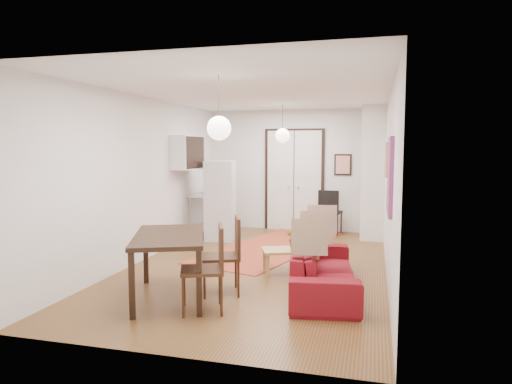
% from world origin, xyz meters
% --- Properties ---
extents(floor, '(7.00, 7.00, 0.00)m').
position_xyz_m(floor, '(0.00, 0.00, 0.00)').
color(floor, brown).
rests_on(floor, ground).
extents(ceiling, '(4.20, 7.00, 0.02)m').
position_xyz_m(ceiling, '(0.00, 0.00, 2.90)').
color(ceiling, white).
rests_on(ceiling, wall_back).
extents(wall_back, '(4.20, 0.02, 2.90)m').
position_xyz_m(wall_back, '(0.00, 3.50, 1.45)').
color(wall_back, silver).
rests_on(wall_back, floor).
extents(wall_front, '(4.20, 0.02, 2.90)m').
position_xyz_m(wall_front, '(0.00, -3.50, 1.45)').
color(wall_front, silver).
rests_on(wall_front, floor).
extents(wall_left, '(0.02, 7.00, 2.90)m').
position_xyz_m(wall_left, '(-2.10, 0.00, 1.45)').
color(wall_left, silver).
rests_on(wall_left, floor).
extents(wall_right, '(0.02, 7.00, 2.90)m').
position_xyz_m(wall_right, '(2.10, 0.00, 1.45)').
color(wall_right, silver).
rests_on(wall_right, floor).
extents(double_doors, '(1.44, 0.06, 2.50)m').
position_xyz_m(double_doors, '(0.00, 3.46, 1.20)').
color(double_doors, silver).
rests_on(double_doors, wall_back).
extents(stub_partition, '(0.50, 0.10, 2.90)m').
position_xyz_m(stub_partition, '(1.85, 2.55, 1.45)').
color(stub_partition, silver).
rests_on(stub_partition, floor).
extents(wall_cabinet, '(0.35, 1.00, 0.70)m').
position_xyz_m(wall_cabinet, '(-1.92, 1.50, 1.90)').
color(wall_cabinet, white).
rests_on(wall_cabinet, wall_left).
extents(painting_popart, '(0.05, 1.00, 1.00)m').
position_xyz_m(painting_popart, '(2.08, -1.25, 1.65)').
color(painting_popart, red).
rests_on(painting_popart, wall_right).
extents(painting_abstract, '(0.05, 0.50, 0.60)m').
position_xyz_m(painting_abstract, '(2.08, 0.80, 1.80)').
color(painting_abstract, beige).
rests_on(painting_abstract, wall_right).
extents(poster_back, '(0.40, 0.03, 0.50)m').
position_xyz_m(poster_back, '(1.15, 3.47, 1.60)').
color(poster_back, red).
rests_on(poster_back, wall_back).
extents(print_left, '(0.03, 0.44, 0.54)m').
position_xyz_m(print_left, '(-2.07, 2.00, 1.95)').
color(print_left, '#9D7341').
rests_on(print_left, wall_left).
extents(pendant_back, '(0.30, 0.30, 0.80)m').
position_xyz_m(pendant_back, '(0.00, 2.00, 2.25)').
color(pendant_back, silver).
rests_on(pendant_back, ceiling).
extents(pendant_front, '(0.30, 0.30, 0.80)m').
position_xyz_m(pendant_front, '(0.00, -2.00, 2.25)').
color(pendant_front, silver).
rests_on(pendant_front, ceiling).
extents(kilim_rug, '(2.66, 4.47, 0.01)m').
position_xyz_m(kilim_rug, '(-0.06, 1.56, 0.01)').
color(kilim_rug, '#AC442B').
rests_on(kilim_rug, floor).
extents(sofa, '(1.17, 2.32, 0.65)m').
position_xyz_m(sofa, '(1.21, -1.12, 0.32)').
color(sofa, maroon).
rests_on(sofa, floor).
extents(coffee_table, '(1.01, 0.78, 0.39)m').
position_xyz_m(coffee_table, '(0.61, -0.33, 0.34)').
color(coffee_table, tan).
rests_on(coffee_table, floor).
extents(potted_plant, '(0.40, 0.43, 0.38)m').
position_xyz_m(potted_plant, '(0.71, -0.33, 0.59)').
color(potted_plant, '#35652D').
rests_on(potted_plant, coffee_table).
extents(kitchen_counter, '(0.65, 1.26, 0.96)m').
position_xyz_m(kitchen_counter, '(-1.75, 2.41, 0.62)').
color(kitchen_counter, '#B4B7B9').
rests_on(kitchen_counter, floor).
extents(bowl, '(0.23, 0.23, 0.06)m').
position_xyz_m(bowl, '(-1.75, 2.11, 0.98)').
color(bowl, silver).
rests_on(bowl, kitchen_counter).
extents(soap_bottle, '(0.09, 0.09, 0.20)m').
position_xyz_m(soap_bottle, '(-1.75, 2.66, 1.05)').
color(soap_bottle, teal).
rests_on(soap_bottle, kitchen_counter).
extents(fridge, '(0.69, 0.69, 1.72)m').
position_xyz_m(fridge, '(-1.34, 1.89, 0.86)').
color(fridge, silver).
rests_on(fridge, floor).
extents(dining_table, '(1.41, 1.78, 0.86)m').
position_xyz_m(dining_table, '(-0.74, -1.92, 0.77)').
color(dining_table, black).
rests_on(dining_table, floor).
extents(dining_chair_near, '(0.66, 0.79, 1.07)m').
position_xyz_m(dining_chair_near, '(-0.14, -1.46, 0.62)').
color(dining_chair_near, '#382012').
rests_on(dining_chair_near, floor).
extents(dining_chair_far, '(0.66, 0.79, 1.07)m').
position_xyz_m(dining_chair_far, '(-0.14, -2.16, 0.62)').
color(dining_chair_far, '#382012').
rests_on(dining_chair_far, floor).
extents(black_side_chair, '(0.54, 0.54, 1.04)m').
position_xyz_m(black_side_chair, '(0.91, 3.25, 0.61)').
color(black_side_chair, black).
rests_on(black_side_chair, floor).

